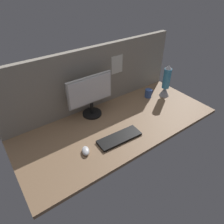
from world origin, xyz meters
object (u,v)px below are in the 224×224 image
(keyboard, at_px, (119,138))
(mug_ceramic_blue, at_px, (148,93))
(monitor, at_px, (90,94))
(lava_lamp, at_px, (166,83))
(mouse, at_px, (86,151))

(keyboard, height_order, mug_ceramic_blue, mug_ceramic_blue)
(monitor, relative_size, lava_lamp, 1.27)
(monitor, xyz_separation_m, mug_ceramic_blue, (0.65, -0.09, -0.17))
(mug_ceramic_blue, height_order, lava_lamp, lava_lamp)
(mug_ceramic_blue, bearing_deg, mouse, -161.92)
(monitor, xyz_separation_m, mouse, (-0.29, -0.40, -0.20))
(keyboard, bearing_deg, mug_ceramic_blue, 30.56)
(monitor, relative_size, mouse, 4.58)
(monitor, distance_m, mouse, 0.53)
(mug_ceramic_blue, bearing_deg, keyboard, -152.32)
(lava_lamp, bearing_deg, mug_ceramic_blue, 154.40)
(keyboard, bearing_deg, lava_lamp, 20.80)
(mug_ceramic_blue, relative_size, lava_lamp, 0.30)
(mouse, bearing_deg, monitor, 75.07)
(monitor, bearing_deg, keyboard, -89.33)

